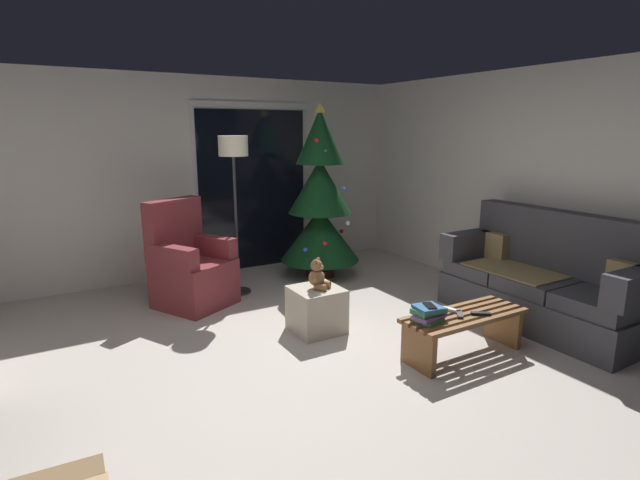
% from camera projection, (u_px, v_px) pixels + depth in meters
% --- Properties ---
extents(ground_plane, '(7.00, 7.00, 0.00)m').
position_uv_depth(ground_plane, '(321.00, 365.00, 3.91)').
color(ground_plane, '#BCB2A8').
extents(wall_back, '(5.72, 0.12, 2.50)m').
position_uv_depth(wall_back, '(199.00, 178.00, 6.21)').
color(wall_back, silver).
rests_on(wall_back, ground).
extents(wall_right, '(0.12, 6.00, 2.50)m').
position_uv_depth(wall_right, '(559.00, 189.00, 5.05)').
color(wall_right, silver).
rests_on(wall_right, ground).
extents(patio_door_frame, '(1.60, 0.02, 2.20)m').
position_uv_depth(patio_door_frame, '(253.00, 187.00, 6.53)').
color(patio_door_frame, silver).
rests_on(patio_door_frame, ground).
extents(patio_door_glass, '(1.50, 0.02, 2.10)m').
position_uv_depth(patio_door_glass, '(254.00, 191.00, 6.52)').
color(patio_door_glass, black).
rests_on(patio_door_glass, ground).
extents(couch, '(0.79, 1.94, 1.08)m').
position_uv_depth(couch, '(544.00, 283.00, 4.71)').
color(couch, '#3D3D42').
rests_on(couch, ground).
extents(coffee_table, '(1.10, 0.40, 0.37)m').
position_uv_depth(coffee_table, '(464.00, 327.00, 4.04)').
color(coffee_table, brown).
rests_on(coffee_table, ground).
extents(remote_graphite, '(0.13, 0.15, 0.02)m').
position_uv_depth(remote_graphite, '(460.00, 314.00, 3.97)').
color(remote_graphite, '#333338').
rests_on(remote_graphite, coffee_table).
extents(remote_black, '(0.15, 0.13, 0.02)m').
position_uv_depth(remote_black, '(481.00, 314.00, 3.98)').
color(remote_black, black).
rests_on(remote_black, coffee_table).
extents(remote_white, '(0.10, 0.16, 0.02)m').
position_uv_depth(remote_white, '(451.00, 310.00, 4.07)').
color(remote_white, silver).
rests_on(remote_white, coffee_table).
extents(book_stack, '(0.29, 0.22, 0.13)m').
position_uv_depth(book_stack, '(428.00, 314.00, 3.84)').
color(book_stack, '#337042').
rests_on(book_stack, coffee_table).
extents(cell_phone, '(0.12, 0.16, 0.01)m').
position_uv_depth(cell_phone, '(430.00, 306.00, 3.82)').
color(cell_phone, black).
rests_on(cell_phone, book_stack).
extents(christmas_tree, '(1.00, 1.00, 2.16)m').
position_uv_depth(christmas_tree, '(320.00, 203.00, 6.09)').
color(christmas_tree, '#4C1E19').
rests_on(christmas_tree, ground).
extents(armchair, '(0.92, 0.93, 1.13)m').
position_uv_depth(armchair, '(190.00, 268.00, 5.20)').
color(armchair, maroon).
rests_on(armchair, ground).
extents(floor_lamp, '(0.32, 0.32, 1.78)m').
position_uv_depth(floor_lamp, '(234.00, 162.00, 5.33)').
color(floor_lamp, '#2D2D30').
rests_on(floor_lamp, ground).
extents(ottoman, '(0.44, 0.44, 0.42)m').
position_uv_depth(ottoman, '(317.00, 310.00, 4.55)').
color(ottoman, '#B2A893').
rests_on(ottoman, ground).
extents(teddy_bear_chestnut, '(0.21, 0.22, 0.29)m').
position_uv_depth(teddy_bear_chestnut, '(318.00, 276.00, 4.47)').
color(teddy_bear_chestnut, brown).
rests_on(teddy_bear_chestnut, ottoman).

